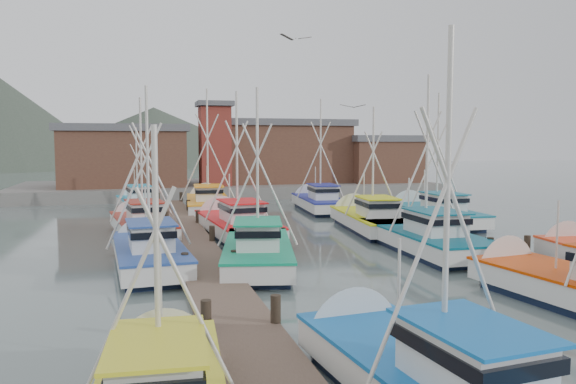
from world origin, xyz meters
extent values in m
plane|color=#516160|center=(0.00, 0.00, 0.00)|extent=(260.00, 260.00, 0.00)
cube|color=brown|center=(-7.00, 4.00, 0.20)|extent=(2.20, 46.00, 0.40)
cylinder|color=black|center=(-8.00, -9.00, 0.45)|extent=(0.30, 0.30, 1.50)
cylinder|color=black|center=(-8.00, -2.00, 0.45)|extent=(0.30, 0.30, 1.50)
cylinder|color=black|center=(-8.00, 5.00, 0.45)|extent=(0.30, 0.30, 1.50)
cylinder|color=black|center=(-8.00, 12.00, 0.45)|extent=(0.30, 0.30, 1.50)
cylinder|color=black|center=(-8.00, 19.00, 0.45)|extent=(0.30, 0.30, 1.50)
cylinder|color=black|center=(-8.00, 26.00, 0.45)|extent=(0.30, 0.30, 1.50)
cylinder|color=black|center=(-6.00, -9.00, 0.45)|extent=(0.30, 0.30, 1.50)
cylinder|color=black|center=(-6.00, -2.00, 0.45)|extent=(0.30, 0.30, 1.50)
cylinder|color=black|center=(-6.00, 5.00, 0.45)|extent=(0.30, 0.30, 1.50)
cylinder|color=black|center=(-6.00, 12.00, 0.45)|extent=(0.30, 0.30, 1.50)
cylinder|color=black|center=(-6.00, 19.00, 0.45)|extent=(0.30, 0.30, 1.50)
cylinder|color=black|center=(-6.00, 26.00, 0.45)|extent=(0.30, 0.30, 1.50)
cube|color=brown|center=(7.00, 4.00, 0.20)|extent=(2.20, 46.00, 0.40)
cylinder|color=black|center=(6.00, -2.00, 0.45)|extent=(0.30, 0.30, 1.50)
cylinder|color=black|center=(6.00, 5.00, 0.45)|extent=(0.30, 0.30, 1.50)
cylinder|color=black|center=(6.00, 12.00, 0.45)|extent=(0.30, 0.30, 1.50)
cylinder|color=black|center=(6.00, 19.00, 0.45)|extent=(0.30, 0.30, 1.50)
cylinder|color=black|center=(6.00, 26.00, 0.45)|extent=(0.30, 0.30, 1.50)
cylinder|color=black|center=(8.00, -2.00, 0.45)|extent=(0.30, 0.30, 1.50)
cylinder|color=black|center=(8.00, 5.00, 0.45)|extent=(0.30, 0.30, 1.50)
cylinder|color=black|center=(8.00, 12.00, 0.45)|extent=(0.30, 0.30, 1.50)
cylinder|color=black|center=(8.00, 19.00, 0.45)|extent=(0.30, 0.30, 1.50)
cylinder|color=black|center=(8.00, 26.00, 0.45)|extent=(0.30, 0.30, 1.50)
cube|color=gray|center=(0.00, 37.00, 0.60)|extent=(44.00, 16.00, 1.20)
cube|color=brown|center=(-11.00, 35.00, 3.95)|extent=(12.00, 8.00, 5.50)
cube|color=#5B5B60|center=(-11.00, 35.00, 7.05)|extent=(12.72, 8.48, 0.70)
cube|color=brown|center=(6.00, 37.00, 4.30)|extent=(14.00, 9.00, 6.20)
cube|color=#5B5B60|center=(6.00, 37.00, 7.75)|extent=(14.84, 9.54, 0.70)
cube|color=brown|center=(17.00, 34.00, 3.45)|extent=(8.00, 6.00, 4.50)
cube|color=#5B5B60|center=(17.00, 34.00, 6.05)|extent=(8.48, 6.36, 0.70)
cube|color=maroon|center=(-2.00, 33.00, 5.20)|extent=(3.00, 3.00, 8.00)
cube|color=#5B5B60|center=(-2.00, 33.00, 9.45)|extent=(3.60, 3.60, 0.50)
cone|color=#445043|center=(-5.00, 130.00, 0.00)|extent=(140.00, 140.00, 30.00)
cone|color=#445043|center=(35.00, 120.00, 0.00)|extent=(90.00, 90.00, 24.00)
cube|color=#1066BA|center=(-4.05, -14.64, 1.08)|extent=(3.58, 8.60, 0.10)
cone|color=silver|center=(-4.45, -10.52, 0.55)|extent=(2.68, 1.35, 2.59)
cube|color=silver|center=(-3.95, -15.63, 1.65)|extent=(1.91, 2.64, 1.10)
cube|color=black|center=(-3.95, -15.63, 1.88)|extent=(2.04, 2.89, 0.28)
cube|color=#1066BA|center=(-3.95, -15.63, 2.24)|extent=(2.16, 3.07, 0.07)
cylinder|color=beige|center=(-4.03, -14.80, 4.43)|extent=(0.13, 0.13, 6.65)
cylinder|color=beige|center=(-4.56, -14.86, 3.64)|extent=(2.38, 0.32, 5.20)
cylinder|color=beige|center=(-3.51, -14.75, 3.64)|extent=(2.38, 0.32, 5.20)
cylinder|color=beige|center=(-4.19, -13.16, 2.30)|extent=(0.07, 0.07, 2.31)
cone|color=silver|center=(4.15, -5.08, 0.55)|extent=(2.92, 1.45, 2.80)
cylinder|color=beige|center=(4.51, -7.93, 2.30)|extent=(0.08, 0.08, 2.50)
cone|color=silver|center=(-9.20, -10.52, 0.55)|extent=(2.32, 1.26, 2.24)
cube|color=silver|center=(-9.52, -14.96, 1.65)|extent=(1.60, 2.26, 1.10)
cube|color=black|center=(-9.52, -14.96, 1.88)|extent=(1.71, 2.48, 0.28)
cube|color=yellow|center=(-9.52, -14.96, 2.24)|extent=(1.82, 2.63, 0.07)
cylinder|color=beige|center=(-9.47, -14.24, 3.49)|extent=(0.12, 0.12, 4.78)
cylinder|color=beige|center=(-9.96, -14.21, 2.93)|extent=(1.73, 0.21, 3.75)
cylinder|color=beige|center=(-8.98, -14.28, 2.93)|extent=(1.73, 0.21, 3.75)
cylinder|color=beige|center=(-9.37, -12.81, 2.30)|extent=(0.07, 0.07, 2.16)
cube|color=#0F1932|center=(-4.64, -0.17, 0.05)|extent=(4.01, 7.98, 0.70)
cube|color=silver|center=(-4.64, -0.17, 0.70)|extent=(4.56, 9.07, 0.80)
cube|color=#0D9969|center=(-4.64, -0.17, 1.08)|extent=(4.66, 9.17, 0.10)
cone|color=silver|center=(-3.74, 4.07, 0.55)|extent=(2.88, 1.64, 2.71)
cube|color=silver|center=(-4.85, -1.19, 1.65)|extent=(2.25, 2.91, 1.10)
cube|color=black|center=(-4.85, -1.19, 1.88)|extent=(2.42, 3.19, 0.28)
cube|color=#0D9969|center=(-4.85, -1.19, 2.24)|extent=(2.56, 3.38, 0.07)
cylinder|color=beige|center=(-4.67, -0.34, 4.53)|extent=(0.14, 0.14, 6.87)
cylinder|color=beige|center=(-5.21, -0.22, 3.73)|extent=(2.42, 0.60, 5.37)
cylinder|color=beige|center=(-4.13, -0.45, 3.73)|extent=(2.42, 0.60, 5.37)
cylinder|color=beige|center=(-4.31, 1.36, 2.30)|extent=(0.08, 0.08, 2.42)
cube|color=#0F1932|center=(4.39, 1.34, 0.05)|extent=(3.03, 8.76, 0.70)
cube|color=silver|center=(4.39, 1.34, 0.70)|extent=(3.44, 9.95, 0.80)
cube|color=#06576D|center=(4.39, 1.34, 1.08)|extent=(3.54, 10.05, 0.10)
cone|color=silver|center=(4.50, 6.27, 0.55)|extent=(3.11, 1.17, 3.09)
cube|color=silver|center=(4.36, 0.15, 1.65)|extent=(2.06, 3.01, 1.10)
cube|color=black|center=(4.36, 0.15, 1.88)|extent=(2.20, 3.31, 0.28)
cube|color=#06576D|center=(4.36, 0.15, 2.24)|extent=(2.33, 3.51, 0.07)
cylinder|color=beige|center=(4.38, 1.14, 5.03)|extent=(0.14, 0.14, 7.86)
cylinder|color=beige|center=(3.75, 1.15, 4.11)|extent=(2.81, 0.17, 6.14)
cylinder|color=beige|center=(5.01, 1.12, 4.11)|extent=(2.81, 0.17, 6.14)
cylinder|color=beige|center=(4.43, 3.11, 2.30)|extent=(0.08, 0.08, 2.76)
cube|color=#0F1932|center=(-9.32, 0.71, 0.05)|extent=(2.91, 7.61, 0.70)
cube|color=silver|center=(-9.32, 0.71, 0.70)|extent=(3.31, 8.65, 0.80)
cube|color=#254697|center=(-9.32, 0.71, 1.08)|extent=(3.39, 8.74, 0.10)
cone|color=silver|center=(-9.60, 4.95, 0.55)|extent=(2.71, 1.27, 2.65)
cube|color=silver|center=(-9.25, -0.30, 1.65)|extent=(1.87, 2.65, 1.10)
cube|color=black|center=(-9.25, -0.30, 1.88)|extent=(2.00, 2.91, 0.28)
cube|color=#254697|center=(-9.25, -0.30, 2.24)|extent=(2.12, 3.09, 0.07)
cylinder|color=beige|center=(-9.31, 0.55, 4.55)|extent=(0.14, 0.14, 6.90)
cylinder|color=beige|center=(-9.89, 0.51, 3.74)|extent=(2.47, 0.26, 5.40)
cylinder|color=beige|center=(-8.73, 0.58, 3.74)|extent=(2.47, 0.26, 5.40)
cylinder|color=beige|center=(-9.42, 2.24, 2.30)|extent=(0.08, 0.08, 2.55)
cone|color=silver|center=(10.05, -1.76, 0.55)|extent=(2.74, 1.36, 2.65)
cube|color=#0F1932|center=(-4.11, 8.29, 0.05)|extent=(3.44, 8.76, 0.70)
cube|color=silver|center=(-4.11, 8.29, 0.70)|extent=(3.91, 9.96, 0.80)
cube|color=red|center=(-4.11, 8.29, 1.08)|extent=(4.01, 10.06, 0.10)
cone|color=silver|center=(-4.48, 13.15, 0.55)|extent=(3.12, 1.33, 3.05)
cube|color=silver|center=(-4.02, 7.13, 1.65)|extent=(2.18, 3.06, 1.10)
cube|color=black|center=(-4.02, 7.13, 1.88)|extent=(2.33, 3.37, 0.28)
cube|color=red|center=(-4.02, 7.13, 2.24)|extent=(2.47, 3.57, 0.07)
cylinder|color=beige|center=(-4.09, 8.10, 4.82)|extent=(0.15, 0.15, 7.45)
cylinder|color=beige|center=(-4.72, 8.05, 3.95)|extent=(2.67, 0.31, 5.83)
cylinder|color=beige|center=(-3.47, 8.15, 3.95)|extent=(2.67, 0.31, 5.83)
cylinder|color=beige|center=(-4.24, 10.04, 2.30)|extent=(0.09, 0.09, 2.72)
cube|color=#0F1932|center=(4.49, 8.20, 0.05)|extent=(3.59, 8.57, 0.70)
cube|color=silver|center=(4.49, 8.20, 0.70)|extent=(4.08, 9.74, 0.80)
cube|color=#CED60A|center=(4.49, 8.20, 1.08)|extent=(4.18, 9.84, 0.10)
cone|color=silver|center=(5.00, 12.91, 0.55)|extent=(3.06, 1.41, 2.96)
cube|color=silver|center=(4.37, 7.07, 1.65)|extent=(2.20, 3.03, 1.10)
cube|color=black|center=(4.37, 7.07, 1.88)|extent=(2.36, 3.32, 0.28)
cube|color=#CED60A|center=(4.37, 7.07, 2.24)|extent=(2.50, 3.53, 0.07)
cylinder|color=beige|center=(4.47, 8.01, 4.45)|extent=(0.15, 0.15, 6.70)
cylinder|color=beige|center=(3.87, 8.08, 3.66)|extent=(2.40, 0.36, 5.24)
cylinder|color=beige|center=(5.08, 7.95, 3.66)|extent=(2.40, 0.36, 5.24)
cylinder|color=beige|center=(4.68, 9.90, 2.30)|extent=(0.08, 0.08, 2.64)
cube|color=#0F1932|center=(-9.52, 9.60, 0.05)|extent=(3.48, 7.82, 0.70)
cube|color=silver|center=(-9.52, 9.60, 0.70)|extent=(3.95, 8.89, 0.80)
cube|color=maroon|center=(-9.52, 9.60, 1.08)|extent=(4.05, 8.98, 0.10)
cone|color=silver|center=(-10.12, 13.85, 0.55)|extent=(2.80, 1.46, 2.68)
cube|color=silver|center=(-9.38, 8.58, 1.65)|extent=(2.07, 2.79, 1.10)
cube|color=black|center=(-9.38, 8.58, 1.88)|extent=(2.22, 3.06, 0.28)
cube|color=maroon|center=(-9.38, 8.58, 2.24)|extent=(2.35, 3.25, 0.07)
cylinder|color=beige|center=(-9.50, 9.43, 4.65)|extent=(0.15, 0.15, 7.09)
cylinder|color=beige|center=(-10.08, 9.35, 3.81)|extent=(2.53, 0.45, 5.55)
cylinder|color=beige|center=(-8.91, 9.51, 3.81)|extent=(2.53, 0.45, 5.55)
cylinder|color=beige|center=(-9.74, 11.13, 2.30)|extent=(0.08, 0.08, 2.57)
cube|color=#0F1932|center=(9.91, 9.82, 0.05)|extent=(3.04, 8.36, 0.70)
cube|color=silver|center=(9.91, 9.82, 0.70)|extent=(3.46, 9.50, 0.80)
cube|color=#0D657B|center=(9.91, 9.82, 1.08)|extent=(3.55, 9.60, 0.10)
cone|color=silver|center=(10.10, 14.51, 0.55)|extent=(3.01, 1.22, 2.97)
cube|color=silver|center=(9.87, 8.70, 1.65)|extent=(2.03, 2.89, 1.10)
cube|color=black|center=(9.87, 8.70, 1.88)|extent=(2.16, 3.18, 0.28)
cube|color=#0D657B|center=(9.87, 8.70, 2.24)|extent=(2.29, 3.37, 0.07)
cylinder|color=beige|center=(9.90, 9.64, 5.01)|extent=(0.14, 0.14, 7.81)
cylinder|color=beige|center=(9.27, 9.66, 4.09)|extent=(2.80, 0.21, 6.11)
cylinder|color=beige|center=(10.53, 9.61, 4.09)|extent=(2.80, 0.21, 6.11)
cylinder|color=beige|center=(9.98, 11.51, 2.30)|extent=(0.08, 0.08, 2.75)
cube|color=#0F1932|center=(-4.28, 20.58, 0.05)|extent=(3.52, 8.84, 0.70)
cube|color=silver|center=(-4.28, 20.58, 0.70)|extent=(4.00, 10.04, 0.80)
cube|color=orange|center=(-4.28, 20.58, 1.08)|extent=(4.10, 10.15, 0.10)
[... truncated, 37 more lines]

